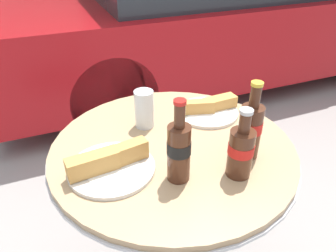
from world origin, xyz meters
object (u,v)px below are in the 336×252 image
bistro_table (172,181)px  parked_car (216,11)px  drinking_glass (144,110)px  cola_bottle_center (241,150)px  lunch_plate_near (208,109)px  cola_bottle_left (250,128)px  cola_bottle_right (179,150)px  lunch_plate_far (110,164)px

bistro_table → parked_car: bearing=57.1°
drinking_glass → cola_bottle_center: bearing=-65.1°
cola_bottle_center → lunch_plate_near: size_ratio=0.90×
bistro_table → lunch_plate_near: lunch_plate_near is taller
bistro_table → drinking_glass: 0.26m
bistro_table → cola_bottle_left: size_ratio=3.27×
cola_bottle_left → cola_bottle_right: cola_bottle_right is taller
bistro_table → lunch_plate_far: (-0.21, -0.05, 0.17)m
cola_bottle_left → lunch_plate_far: cola_bottle_left is taller
cola_bottle_right → bistro_table: bearing=72.8°
bistro_table → lunch_plate_far: lunch_plate_far is taller
drinking_glass → parked_car: size_ratio=0.03×
cola_bottle_center → lunch_plate_near: bearing=75.6°
cola_bottle_left → cola_bottle_center: cola_bottle_left is taller
drinking_glass → lunch_plate_far: drinking_glass is taller
cola_bottle_center → drinking_glass: bearing=114.9°
cola_bottle_center → lunch_plate_near: (0.09, 0.34, -0.06)m
cola_bottle_left → lunch_plate_near: bearing=87.4°
cola_bottle_left → parked_car: (1.17, 2.22, -0.23)m
cola_bottle_right → lunch_plate_far: (-0.17, 0.10, -0.07)m
drinking_glass → cola_bottle_right: bearing=-90.5°
bistro_table → cola_bottle_right: 0.29m
bistro_table → parked_car: size_ratio=0.19×
cola_bottle_left → cola_bottle_center: size_ratio=1.16×
drinking_glass → parked_car: 2.41m
cola_bottle_left → cola_bottle_right: (-0.24, -0.02, 0.00)m
lunch_plate_near → parked_car: parked_car is taller
cola_bottle_left → lunch_plate_far: (-0.40, 0.08, -0.07)m
cola_bottle_left → cola_bottle_right: size_ratio=0.99×
bistro_table → lunch_plate_far: size_ratio=3.15×
cola_bottle_right → cola_bottle_center: 0.17m
cola_bottle_left → drinking_glass: bearing=130.2°
cola_bottle_right → lunch_plate_near: cola_bottle_right is taller
lunch_plate_near → cola_bottle_left: bearing=-92.6°
cola_bottle_left → lunch_plate_near: (0.01, 0.27, -0.08)m
cola_bottle_left → drinking_glass: size_ratio=1.82×
cola_bottle_center → parked_car: size_ratio=0.05×
cola_bottle_left → drinking_glass: (-0.23, 0.28, -0.03)m
cola_bottle_center → lunch_plate_far: size_ratio=0.83×
cola_bottle_right → drinking_glass: (0.00, 0.29, -0.04)m
cola_bottle_right → cola_bottle_left: bearing=4.6°
cola_bottle_right → lunch_plate_far: bearing=148.6°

